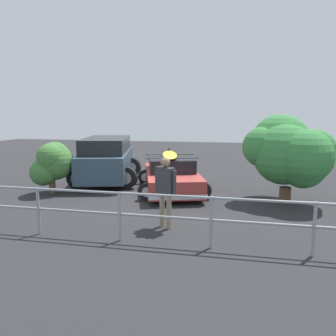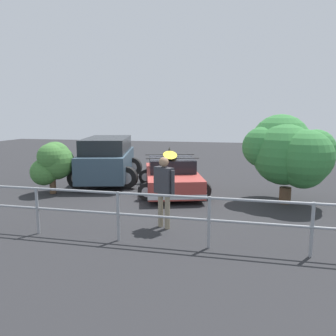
{
  "view_description": "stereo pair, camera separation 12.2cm",
  "coord_description": "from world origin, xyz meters",
  "px_view_note": "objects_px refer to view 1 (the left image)",
  "views": [
    {
      "loc": [
        -2.74,
        11.28,
        2.79
      ],
      "look_at": [
        -0.4,
        0.33,
        0.95
      ],
      "focal_mm": 35.0,
      "sensor_mm": 36.0,
      "label": 1
    },
    {
      "loc": [
        -2.86,
        11.25,
        2.79
      ],
      "look_at": [
        -0.4,
        0.33,
        0.95
      ],
      "focal_mm": 35.0,
      "sensor_mm": 36.0,
      "label": 2
    }
  ],
  "objects_px": {
    "person_bystander": "(165,186)",
    "bush_near_left": "(288,152)",
    "suv_car": "(107,159)",
    "sedan_car": "(171,175)",
    "bush_near_right": "(52,162)"
  },
  "relations": [
    {
      "from": "person_bystander",
      "to": "bush_near_left",
      "type": "height_order",
      "value": "bush_near_left"
    },
    {
      "from": "suv_car",
      "to": "person_bystander",
      "type": "bearing_deg",
      "value": 125.76
    },
    {
      "from": "bush_near_left",
      "to": "person_bystander",
      "type": "bearing_deg",
      "value": 44.24
    },
    {
      "from": "sedan_car",
      "to": "bush_near_right",
      "type": "height_order",
      "value": "bush_near_right"
    },
    {
      "from": "sedan_car",
      "to": "bush_near_left",
      "type": "relative_size",
      "value": 1.62
    },
    {
      "from": "suv_car",
      "to": "bush_near_left",
      "type": "bearing_deg",
      "value": 165.15
    },
    {
      "from": "person_bystander",
      "to": "bush_near_right",
      "type": "bearing_deg",
      "value": -30.01
    },
    {
      "from": "person_bystander",
      "to": "sedan_car",
      "type": "bearing_deg",
      "value": -80.6
    },
    {
      "from": "suv_car",
      "to": "bush_near_right",
      "type": "height_order",
      "value": "suv_car"
    },
    {
      "from": "bush_near_left",
      "to": "sedan_car",
      "type": "bearing_deg",
      "value": -11.61
    },
    {
      "from": "bush_near_left",
      "to": "bush_near_right",
      "type": "relative_size",
      "value": 1.53
    },
    {
      "from": "bush_near_left",
      "to": "bush_near_right",
      "type": "height_order",
      "value": "bush_near_left"
    },
    {
      "from": "sedan_car",
      "to": "bush_near_left",
      "type": "height_order",
      "value": "bush_near_left"
    },
    {
      "from": "suv_car",
      "to": "sedan_car",
      "type": "bearing_deg",
      "value": 160.98
    },
    {
      "from": "person_bystander",
      "to": "bush_near_right",
      "type": "xyz_separation_m",
      "value": [
        4.7,
        -2.72,
        0.06
      ]
    }
  ]
}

